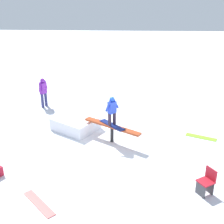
{
  "coord_description": "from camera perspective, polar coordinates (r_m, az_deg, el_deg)",
  "views": [
    {
      "loc": [
        0.49,
        -11.53,
        6.32
      ],
      "look_at": [
        0.0,
        0.0,
        1.35
      ],
      "focal_mm": 50.0,
      "sensor_mm": 36.0,
      "label": 1
    }
  ],
  "objects": [
    {
      "name": "loose_snowboard_lime",
      "position": [
        14.02,
        15.97,
        -4.44
      ],
      "size": [
        1.3,
        0.78,
        0.02
      ],
      "primitive_type": "cube",
      "rotation": [
        0.0,
        0.0,
        5.87
      ],
      "color": "#91D92F",
      "rests_on": "ground"
    },
    {
      "name": "loose_snowboard_coral",
      "position": [
        10.13,
        -13.21,
        -15.97
      ],
      "size": [
        1.24,
        1.29,
        0.02
      ],
      "primitive_type": "cube",
      "rotation": [
        0.0,
        0.0,
        5.47
      ],
      "color": "#F46561",
      "rests_on": "ground"
    },
    {
      "name": "bystander_purple",
      "position": [
        16.75,
        -12.44,
        3.78
      ],
      "size": [
        0.37,
        0.62,
        1.57
      ],
      "rotation": [
        0.0,
        0.0,
        4.25
      ],
      "color": "navy",
      "rests_on": "ground"
    },
    {
      "name": "ground_plane",
      "position": [
        13.16,
        0.0,
        -5.41
      ],
      "size": [
        60.0,
        60.0,
        0.0
      ],
      "primitive_type": "plane",
      "color": "white"
    },
    {
      "name": "folding_chair",
      "position": [
        10.47,
        16.91,
        -12.22
      ],
      "size": [
        0.61,
        0.61,
        0.88
      ],
      "rotation": [
        0.0,
        0.0,
        5.27
      ],
      "color": "#3F3F44",
      "rests_on": "ground"
    },
    {
      "name": "snow_kicker_ramp",
      "position": [
        14.17,
        -6.64,
        -2.11
      ],
      "size": [
        2.33,
        2.24,
        0.56
      ],
      "primitive_type": "cube",
      "rotation": [
        0.0,
        0.0,
        -0.58
      ],
      "color": "white",
      "rests_on": "ground"
    },
    {
      "name": "rail_feature",
      "position": [
        12.87,
        0.0,
        -2.9
      ],
      "size": [
        2.39,
        1.69,
        0.75
      ],
      "rotation": [
        0.0,
        0.0,
        -0.58
      ],
      "color": "black",
      "rests_on": "ground"
    },
    {
      "name": "main_rider_on_rail",
      "position": [
        12.56,
        0.0,
        0.04
      ],
      "size": [
        1.1,
        1.16,
        1.26
      ],
      "rotation": [
        0.0,
        0.0,
        -0.83
      ],
      "color": "navy",
      "rests_on": "rail_feature"
    }
  ]
}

